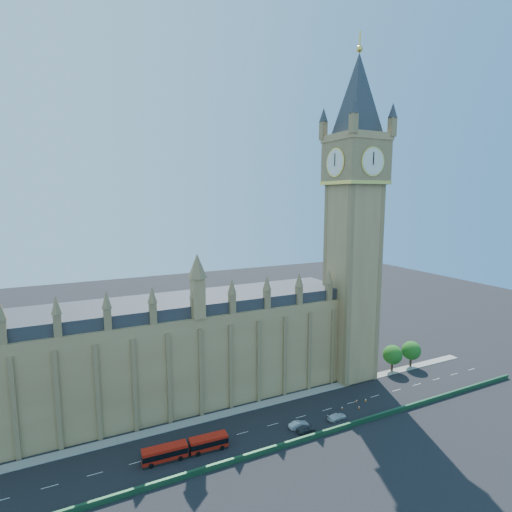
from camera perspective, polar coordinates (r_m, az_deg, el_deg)
name	(u,v)px	position (r m, az deg, el deg)	size (l,w,h in m)	color
ground	(258,429)	(103.10, 0.27, -23.44)	(400.00, 400.00, 0.00)	black
palace_westminster	(132,358)	(109.37, -17.33, -13.76)	(120.00, 20.00, 28.00)	#957348
elizabeth_tower	(354,197)	(120.25, 13.88, 8.21)	(20.59, 20.59, 105.00)	#957348
bridge_parapet	(276,448)	(96.07, 2.89, -25.66)	(160.00, 0.60, 1.20)	#1E4C2D
kerb_north	(242,409)	(110.48, -2.05, -21.06)	(160.00, 3.00, 0.16)	gray
tree_east_near	(393,354)	(136.00, 18.97, -13.10)	(6.00, 6.00, 8.50)	#382619
tree_east_far	(412,350)	(141.46, 21.33, -12.38)	(6.00, 6.00, 8.50)	#382619
red_bus	(186,448)	(95.07, -10.00, -25.43)	(18.37, 3.70, 3.10)	red
car_grey	(306,429)	(102.29, 7.10, -23.29)	(1.82, 4.51, 1.54)	#3D3F45
car_silver	(299,425)	(103.46, 6.14, -22.85)	(1.71, 4.91, 1.62)	#A6A9AE
car_white	(337,417)	(108.05, 11.50, -21.56)	(2.05, 5.05, 1.46)	silver
cone_a	(357,401)	(116.96, 14.18, -19.41)	(0.57, 0.57, 0.69)	black
cone_b	(359,407)	(114.03, 14.49, -20.18)	(0.57, 0.57, 0.71)	black
cone_c	(366,400)	(117.82, 15.40, -19.21)	(0.53, 0.53, 0.80)	black
cone_d	(342,408)	(112.86, 12.21, -20.44)	(0.53, 0.53, 0.66)	black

